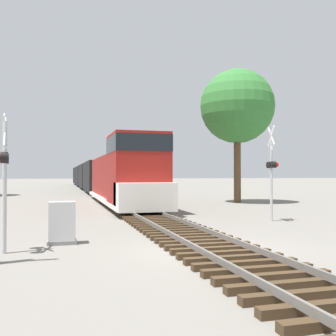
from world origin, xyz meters
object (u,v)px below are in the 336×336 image
object	(u,v)px
tree_far_right	(237,107)
relay_cabinet	(62,223)
freight_train	(92,176)
crossing_signal_far	(272,167)
crossing_signal_near	(4,168)

from	to	relation	value
tree_far_right	relay_cabinet	bearing A→B (deg)	-131.08
tree_far_right	freight_train	bearing A→B (deg)	108.46
freight_train	crossing_signal_far	bearing A→B (deg)	-82.08
freight_train	crossing_signal_far	world-z (taller)	freight_train
relay_cabinet	tree_far_right	size ratio (longest dim) A/B	0.13
crossing_signal_near	crossing_signal_far	xyz separation A→B (m)	(10.93, 4.70, 0.17)
crossing_signal_far	tree_far_right	xyz separation A→B (m)	(3.63, 11.33, 4.86)
freight_train	crossing_signal_far	distance (m)	38.42
crossing_signal_near	tree_far_right	distance (m)	22.22
crossing_signal_near	relay_cabinet	world-z (taller)	crossing_signal_near
crossing_signal_near	tree_far_right	size ratio (longest dim) A/B	0.37
crossing_signal_near	relay_cabinet	xyz separation A→B (m)	(1.55, 1.11, -1.69)
freight_train	crossing_signal_near	xyz separation A→B (m)	(-5.63, -42.75, 0.44)
relay_cabinet	freight_train	bearing A→B (deg)	84.40
crossing_signal_near	crossing_signal_far	world-z (taller)	crossing_signal_far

